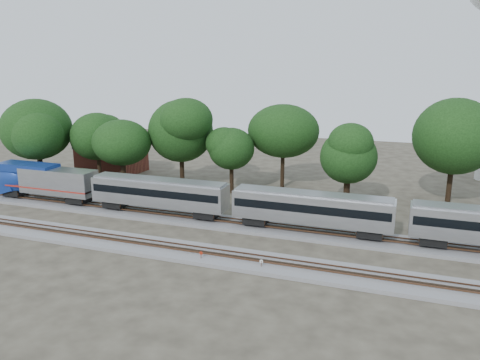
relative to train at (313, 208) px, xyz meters
The scene contains 16 objects.
ground 16.02m from the train, 157.46° to the right, with size 160.00×160.00×0.00m, color #383328.
track_far 14.80m from the train, behind, with size 160.00×5.00×0.73m.
track_near 17.86m from the train, 145.33° to the right, with size 160.00×5.00×0.73m.
train is the anchor object (origin of this frame).
switch_stand_red 14.85m from the train, 128.68° to the right, with size 0.35×0.07×1.11m.
switch_stand_white 11.92m from the train, 103.75° to the right, with size 0.36×0.09×1.12m.
switch_lever 14.68m from the train, 125.27° to the right, with size 0.50×0.30×0.30m, color #512D19.
brick_building 46.63m from the train, 153.70° to the left, with size 11.83×8.75×5.43m.
tree_0 47.61m from the train, behind, with size 9.50×9.50×13.40m.
tree_1 39.93m from the train, 162.96° to the left, with size 8.23×8.23×11.60m.
tree_2 33.38m from the train, 163.64° to the left, with size 7.92×7.92×11.16m.
tree_3 28.92m from the train, 148.79° to the left, with size 9.37×9.37×13.21m.
tree_4 21.39m from the train, 137.28° to the left, with size 7.08×7.08×9.98m.
tree_5 22.59m from the train, 113.87° to the left, with size 9.41×9.41×13.26m.
tree_6 12.33m from the train, 77.74° to the left, with size 7.58×7.58×10.69m.
tree_7 25.10m from the train, 49.09° to the left, with size 10.09×10.09×14.22m.
Camera 1 is at (23.94, -45.73, 19.66)m, focal length 35.00 mm.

